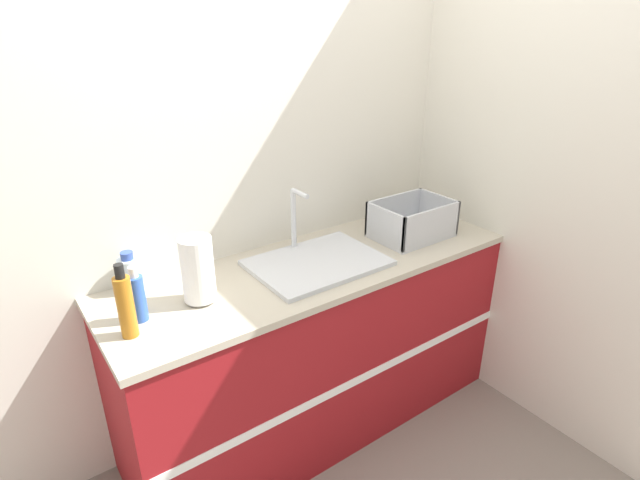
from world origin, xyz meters
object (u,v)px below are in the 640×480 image
object	(u,v)px
sink	(316,260)
dish_rack	(412,223)
bottle_clear	(130,274)
paper_towel_roll	(198,270)
bottle_blue	(137,297)
bottle_amber	(125,305)

from	to	relation	value
sink	dish_rack	bearing A→B (deg)	-2.11
sink	bottle_clear	size ratio (longest dim) A/B	3.36
paper_towel_roll	dish_rack	world-z (taller)	paper_towel_roll
sink	bottle_blue	world-z (taller)	sink
dish_rack	bottle_amber	distance (m)	1.38
sink	paper_towel_roll	size ratio (longest dim) A/B	2.17
sink	bottle_blue	bearing A→B (deg)	179.49
paper_towel_roll	sink	bearing A→B (deg)	-0.45
dish_rack	bottle_clear	xyz separation A→B (m)	(-1.28, 0.26, 0.01)
dish_rack	bottle_amber	size ratio (longest dim) A/B	1.40
paper_towel_roll	dish_rack	bearing A→B (deg)	-1.30
bottle_blue	bottle_amber	bearing A→B (deg)	-127.25
paper_towel_roll	dish_rack	distance (m)	1.10
dish_rack	bottle_blue	world-z (taller)	bottle_blue
paper_towel_roll	bottle_blue	xyz separation A→B (m)	(-0.23, 0.00, -0.04)
sink	bottle_amber	world-z (taller)	sink
sink	bottle_amber	size ratio (longest dim) A/B	2.10
paper_towel_roll	bottle_clear	xyz separation A→B (m)	(-0.19, 0.23, -0.06)
sink	bottle_clear	xyz separation A→B (m)	(-0.72, 0.24, 0.06)
dish_rack	bottle_amber	xyz separation A→B (m)	(-1.38, -0.05, 0.05)
sink	dish_rack	world-z (taller)	sink
dish_rack	bottle_amber	world-z (taller)	bottle_amber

